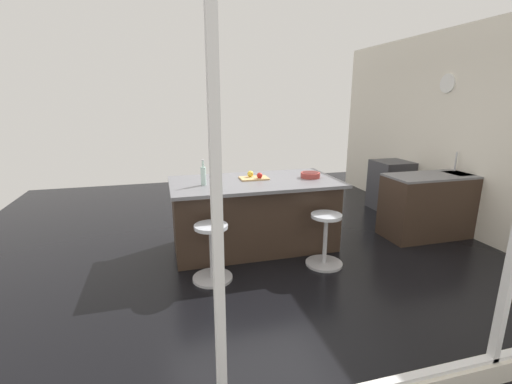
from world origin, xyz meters
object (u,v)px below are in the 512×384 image
at_px(apple_yellow, 250,174).
at_px(apple_red, 260,175).
at_px(kitchen_island, 254,214).
at_px(water_bottle, 203,175).
at_px(fruit_bowl, 310,175).
at_px(cutting_board, 254,178).
at_px(oven_range, 391,185).
at_px(stool_middle, 212,254).
at_px(stool_by_window, 325,241).

distance_m(apple_yellow, apple_red, 0.15).
height_order(kitchen_island, water_bottle, water_bottle).
relative_size(water_bottle, fruit_bowl, 1.23).
relative_size(cutting_board, apple_red, 4.91).
relative_size(oven_range, fruit_bowl, 3.45).
bearing_deg(apple_yellow, fruit_bowl, 167.69).
height_order(kitchen_island, fruit_bowl, fruit_bowl).
distance_m(stool_middle, water_bottle, 0.97).
xyz_separation_m(stool_by_window, cutting_board, (0.66, -0.78, 0.64)).
bearing_deg(stool_middle, kitchen_island, -132.27).
relative_size(stool_middle, apple_red, 8.71).
height_order(oven_range, kitchen_island, kitchen_island).
distance_m(kitchen_island, stool_middle, 1.01).
bearing_deg(cutting_board, kitchen_island, 75.80).
bearing_deg(fruit_bowl, apple_red, -4.61).
xyz_separation_m(apple_yellow, apple_red, (-0.09, 0.11, -0.00)).
xyz_separation_m(water_bottle, fruit_bowl, (-1.41, -0.05, -0.08)).
distance_m(stool_by_window, stool_middle, 1.35).
bearing_deg(water_bottle, stool_middle, 88.88).
bearing_deg(cutting_board, apple_red, 130.70).
xyz_separation_m(stool_by_window, apple_yellow, (0.70, -0.83, 0.69)).
bearing_deg(oven_range, water_bottle, 18.07).
relative_size(kitchen_island, apple_yellow, 26.51).
bearing_deg(water_bottle, kitchen_island, -169.15).
distance_m(oven_range, cutting_board, 3.00).
xyz_separation_m(kitchen_island, water_bottle, (0.66, 0.13, 0.58)).
relative_size(stool_middle, cutting_board, 1.77).
distance_m(cutting_board, apple_red, 0.10).
distance_m(apple_red, water_bottle, 0.74).
relative_size(oven_range, water_bottle, 2.80).
bearing_deg(fruit_bowl, cutting_board, -9.34).
relative_size(stool_by_window, water_bottle, 2.04).
bearing_deg(kitchen_island, water_bottle, 10.85).
bearing_deg(fruit_bowl, apple_yellow, -12.31).
relative_size(oven_range, apple_red, 11.92).
bearing_deg(kitchen_island, apple_yellow, -74.65).
distance_m(cutting_board, apple_yellow, 0.08).
distance_m(oven_range, kitchen_island, 2.98).
xyz_separation_m(kitchen_island, stool_middle, (0.67, 0.74, -0.17)).
height_order(stool_middle, apple_yellow, apple_yellow).
distance_m(oven_range, apple_yellow, 3.03).
relative_size(kitchen_island, cutting_board, 5.92).
xyz_separation_m(oven_range, fruit_bowl, (2.06, 1.08, 0.53)).
distance_m(kitchen_island, apple_yellow, 0.53).
height_order(kitchen_island, apple_red, apple_red).
distance_m(cutting_board, water_bottle, 0.70).
bearing_deg(cutting_board, fruit_bowl, 170.66).
height_order(kitchen_island, stool_by_window, kitchen_island).
height_order(cutting_board, apple_red, apple_red).
bearing_deg(apple_red, stool_middle, 44.06).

